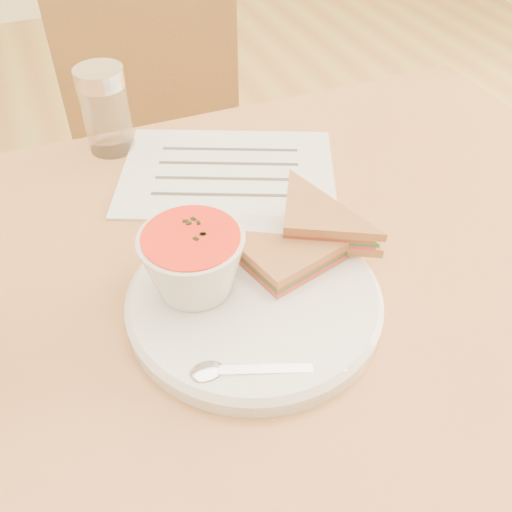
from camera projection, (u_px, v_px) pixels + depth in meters
name	position (u px, v px, depth m)	size (l,w,h in m)	color
dining_table	(259.00, 444.00, 0.88)	(1.00, 0.70, 0.75)	brown
chair_far	(160.00, 196.00, 1.25)	(0.38, 0.38, 0.87)	brown
plate	(254.00, 301.00, 0.58)	(0.26, 0.26, 0.02)	silver
soup_bowl	(194.00, 265.00, 0.56)	(0.10, 0.10, 0.07)	silver
sandwich_half_a	(277.00, 294.00, 0.55)	(0.10, 0.10, 0.03)	#A9653B
sandwich_half_b	(283.00, 240.00, 0.59)	(0.11, 0.11, 0.03)	#A9653B
spoon	(261.00, 370.00, 0.50)	(0.16, 0.03, 0.01)	silver
paper_menu	(228.00, 172.00, 0.76)	(0.28, 0.21, 0.00)	silver
condiment_shaker	(106.00, 110.00, 0.76)	(0.06, 0.06, 0.12)	silver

